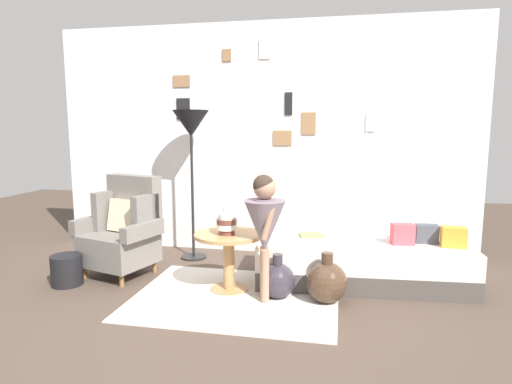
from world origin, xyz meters
name	(u,v)px	position (x,y,z in m)	size (l,w,h in m)	color
ground_plane	(212,322)	(0.00, 0.00, 0.00)	(12.00, 12.00, 0.00)	#4C3D33
gallery_wall	(260,140)	(0.00, 1.95, 1.30)	(4.80, 0.12, 2.60)	silver
rug	(236,297)	(0.06, 0.50, 0.01)	(1.72, 1.35, 0.01)	silver
armchair	(124,230)	(-1.17, 0.89, 0.44)	(0.86, 0.74, 0.97)	olive
daybed	(361,262)	(1.13, 1.09, 0.20)	(1.95, 0.92, 0.40)	#4C4742
pillow_head	(454,237)	(1.90, 1.02, 0.49)	(0.20, 0.12, 0.18)	orange
pillow_mid	(426,234)	(1.70, 1.13, 0.48)	(0.20, 0.12, 0.17)	#474C56
pillow_back	(410,232)	(1.57, 1.19, 0.48)	(0.19, 0.12, 0.16)	beige
pillow_extra	(403,234)	(1.48, 1.03, 0.49)	(0.19, 0.12, 0.19)	#D64C56
side_table	(229,249)	(-0.04, 0.65, 0.38)	(0.61, 0.61, 0.52)	tan
vase_striped	(227,223)	(-0.04, 0.61, 0.62)	(0.17, 0.17, 0.24)	brown
floor_lamp	(191,130)	(-0.67, 1.52, 1.41)	(0.39, 0.39, 1.63)	black
person_child	(265,222)	(0.32, 0.47, 0.68)	(0.34, 0.34, 1.07)	#A37A60
book_on_daybed	(311,235)	(0.65, 1.16, 0.42)	(0.22, 0.16, 0.03)	#79A255
demijohn_near	(277,280)	(0.41, 0.56, 0.15)	(0.30, 0.30, 0.38)	#332D38
demijohn_far	(327,282)	(0.83, 0.54, 0.18)	(0.34, 0.34, 0.43)	#473323
magazine_basket	(67,270)	(-1.54, 0.49, 0.14)	(0.28, 0.28, 0.28)	black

